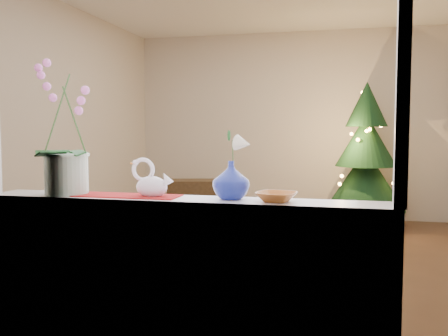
# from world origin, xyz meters

# --- Properties ---
(ground) EXTENTS (5.00, 5.00, 0.00)m
(ground) POSITION_xyz_m (0.00, 0.00, 0.00)
(ground) COLOR #392617
(ground) RESTS_ON ground
(wall_back) EXTENTS (4.50, 0.10, 2.70)m
(wall_back) POSITION_xyz_m (0.00, 2.50, 1.35)
(wall_back) COLOR beige
(wall_back) RESTS_ON ground
(wall_front) EXTENTS (4.50, 0.10, 2.70)m
(wall_front) POSITION_xyz_m (0.00, -2.50, 1.35)
(wall_front) COLOR beige
(wall_front) RESTS_ON ground
(wall_left) EXTENTS (0.10, 5.00, 2.70)m
(wall_left) POSITION_xyz_m (-2.25, 0.00, 1.35)
(wall_left) COLOR beige
(wall_left) RESTS_ON ground
(window_apron) EXTENTS (2.20, 0.08, 0.88)m
(window_apron) POSITION_xyz_m (0.00, -2.46, 0.44)
(window_apron) COLOR white
(window_apron) RESTS_ON ground
(windowsill) EXTENTS (2.20, 0.26, 0.04)m
(windowsill) POSITION_xyz_m (0.00, -2.37, 0.90)
(windowsill) COLOR white
(windowsill) RESTS_ON window_apron
(window_frame) EXTENTS (2.22, 0.06, 1.60)m
(window_frame) POSITION_xyz_m (0.00, -2.47, 1.70)
(window_frame) COLOR white
(window_frame) RESTS_ON windowsill
(runner) EXTENTS (0.70, 0.20, 0.01)m
(runner) POSITION_xyz_m (-0.38, -2.37, 0.92)
(runner) COLOR maroon
(runner) RESTS_ON windowsill
(orchid_pot) EXTENTS (0.34, 0.34, 0.76)m
(orchid_pot) POSITION_xyz_m (-0.68, -2.38, 1.30)
(orchid_pot) COLOR white
(orchid_pot) RESTS_ON windowsill
(swan) EXTENTS (0.26, 0.19, 0.20)m
(swan) POSITION_xyz_m (-0.18, -2.37, 1.02)
(swan) COLOR silver
(swan) RESTS_ON windowsill
(blue_vase) EXTENTS (0.27, 0.27, 0.23)m
(blue_vase) POSITION_xyz_m (0.26, -2.35, 1.04)
(blue_vase) COLOR navy
(blue_vase) RESTS_ON windowsill
(lily) EXTENTS (0.13, 0.07, 0.17)m
(lily) POSITION_xyz_m (0.26, -2.35, 1.24)
(lily) COLOR beige
(lily) RESTS_ON blue_vase
(paperweight) EXTENTS (0.10, 0.10, 0.07)m
(paperweight) POSITION_xyz_m (0.27, -2.39, 0.96)
(paperweight) COLOR white
(paperweight) RESTS_ON windowsill
(amber_dish) EXTENTS (0.20, 0.20, 0.04)m
(amber_dish) POSITION_xyz_m (0.50, -2.38, 0.94)
(amber_dish) COLOR #A45B25
(amber_dish) RESTS_ON windowsill
(xmas_tree) EXTENTS (1.13, 1.13, 1.91)m
(xmas_tree) POSITION_xyz_m (1.09, 1.95, 0.95)
(xmas_tree) COLOR black
(xmas_tree) RESTS_ON ground
(side_table) EXTENTS (0.90, 0.62, 0.62)m
(side_table) POSITION_xyz_m (-1.06, 1.46, 0.31)
(side_table) COLOR black
(side_table) RESTS_ON ground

